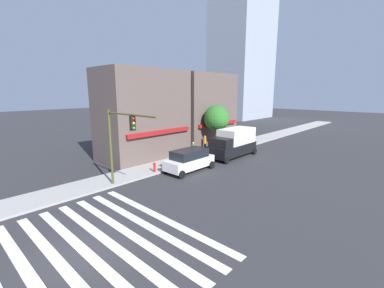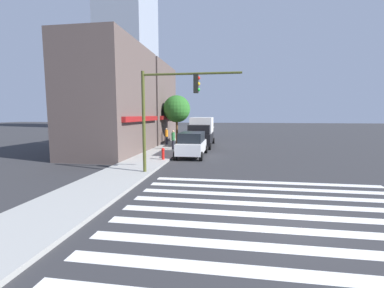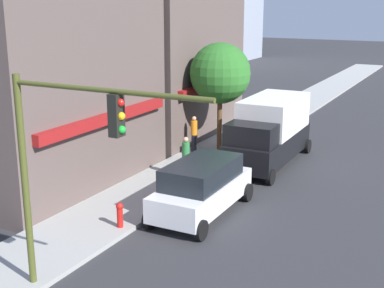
% 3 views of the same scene
% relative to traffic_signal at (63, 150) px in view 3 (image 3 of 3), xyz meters
% --- Properties ---
extents(storefront_row, '(18.18, 5.30, 9.13)m').
position_rel_traffic_signal_xyz_m(storefront_row, '(11.34, 6.42, 0.61)').
color(storefront_row, brown).
rests_on(storefront_row, ground_plane).
extents(traffic_signal, '(0.32, 5.35, 5.66)m').
position_rel_traffic_signal_xyz_m(traffic_signal, '(0.00, 0.00, 0.00)').
color(traffic_signal, '#474C1E').
rests_on(traffic_signal, ground_plane).
extents(suv_white, '(4.71, 2.12, 1.94)m').
position_rel_traffic_signal_xyz_m(suv_white, '(6.53, -0.37, -2.91)').
color(suv_white, white).
rests_on(suv_white, ground_plane).
extents(box_truck_black, '(6.24, 2.42, 3.04)m').
position_rel_traffic_signal_xyz_m(box_truck_black, '(13.39, -0.37, -2.36)').
color(box_truck_black, black).
rests_on(box_truck_black, ground_plane).
extents(pedestrian_green_top, '(0.32, 0.32, 1.77)m').
position_rel_traffic_signal_xyz_m(pedestrian_green_top, '(9.38, 1.81, -2.87)').
color(pedestrian_green_top, '#23232D').
rests_on(pedestrian_green_top, sidewalk_left).
extents(pedestrian_orange_vest, '(0.32, 0.32, 1.77)m').
position_rel_traffic_signal_xyz_m(pedestrian_orange_vest, '(13.11, 3.38, -2.87)').
color(pedestrian_orange_vest, '#23232D').
rests_on(pedestrian_orange_vest, sidewalk_left).
extents(fire_hydrant, '(0.24, 0.24, 0.84)m').
position_rel_traffic_signal_xyz_m(fire_hydrant, '(3.96, 1.33, -3.33)').
color(fire_hydrant, red).
rests_on(fire_hydrant, sidewalk_left).
extents(street_tree, '(2.93, 2.93, 5.28)m').
position_rel_traffic_signal_xyz_m(street_tree, '(13.99, 2.43, 0.00)').
color(street_tree, brown).
rests_on(street_tree, sidewalk_left).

